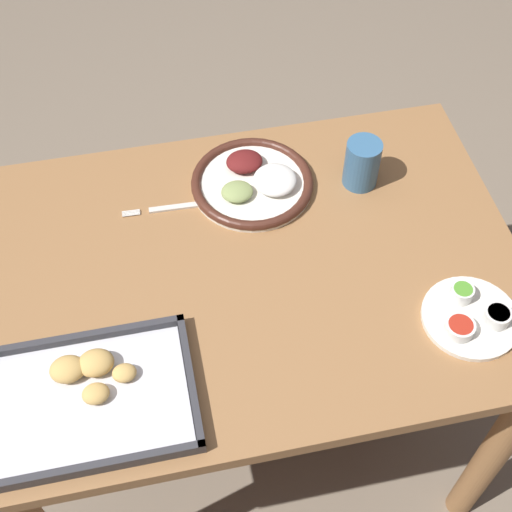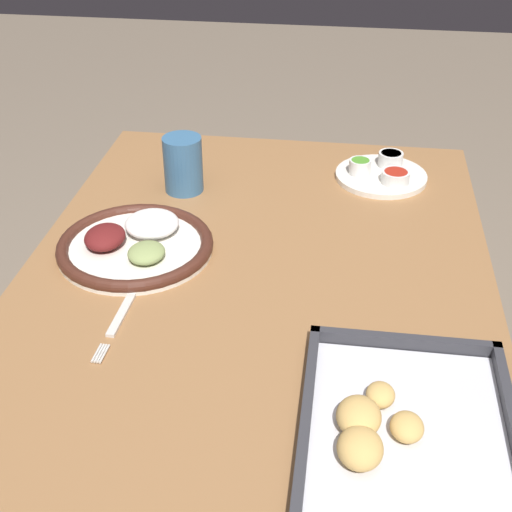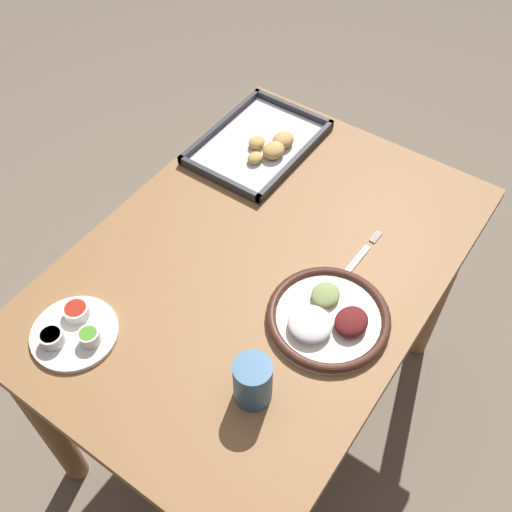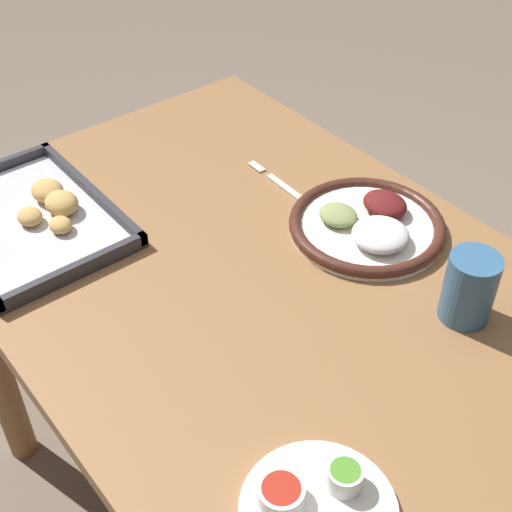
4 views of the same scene
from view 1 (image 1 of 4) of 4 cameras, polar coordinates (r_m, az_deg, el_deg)
The scene contains 7 objects.
ground_plane at distance 1.93m, azimuth -0.42°, elevation -13.37°, with size 8.00×8.00×0.00m, color #7A6B59.
dining_table at distance 1.42m, azimuth -0.56°, elevation -3.86°, with size 1.02×0.71×0.71m.
dinner_plate at distance 1.43m, azimuth -0.20°, elevation 5.97°, with size 0.25×0.25×0.04m.
fork at distance 1.41m, azimuth -6.22°, elevation 3.93°, with size 0.20×0.02×0.00m.
saucer_plate at distance 1.29m, azimuth 16.86°, elevation -4.62°, with size 0.17×0.17×0.04m.
baking_tray at distance 1.20m, azimuth -13.09°, elevation -10.66°, with size 0.34×0.24×0.04m.
drinking_cup at distance 1.43m, azimuth 8.48°, elevation 7.34°, with size 0.07×0.07×0.10m.
Camera 1 is at (0.14, 0.76, 1.77)m, focal length 50.00 mm.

